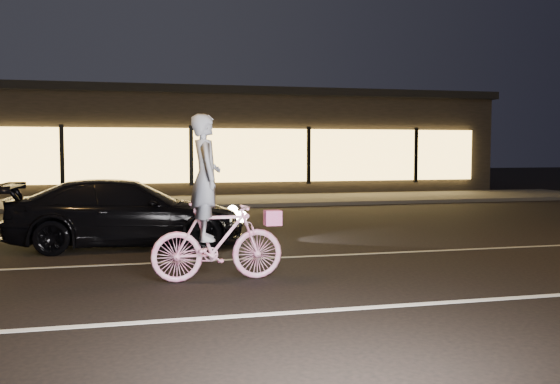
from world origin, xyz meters
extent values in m
plane|color=black|center=(0.00, 0.00, 0.00)|extent=(90.00, 90.00, 0.00)
cube|color=silver|center=(0.00, -1.50, 0.00)|extent=(60.00, 0.12, 0.01)
cube|color=gray|center=(0.00, 2.00, 0.00)|extent=(60.00, 0.10, 0.01)
cube|color=#383533|center=(0.00, 13.00, 0.06)|extent=(30.00, 4.00, 0.12)
cube|color=black|center=(0.00, 19.00, 2.00)|extent=(25.00, 8.00, 4.00)
cube|color=black|center=(0.00, 19.00, 4.05)|extent=(25.40, 8.40, 0.30)
cube|color=#FFC459|center=(0.00, 14.90, 1.60)|extent=(23.00, 0.15, 2.00)
cube|color=black|center=(-4.50, 14.82, 1.60)|extent=(0.15, 0.08, 2.20)
cube|color=black|center=(0.00, 14.82, 1.60)|extent=(0.15, 0.08, 2.20)
cube|color=black|center=(4.50, 14.82, 1.60)|extent=(0.15, 0.08, 2.20)
cube|color=black|center=(9.00, 14.82, 1.60)|extent=(0.15, 0.08, 2.20)
imported|color=#FF3F99|center=(-1.13, 0.41, 0.56)|extent=(1.85, 0.52, 1.11)
imported|color=silver|center=(-1.29, 0.41, 1.46)|extent=(0.42, 0.64, 1.75)
cube|color=#F34192|center=(-0.33, 0.41, 0.87)|extent=(0.23, 0.19, 0.21)
imported|color=black|center=(-2.35, 3.88, 0.64)|extent=(4.45, 1.90, 1.28)
sphere|color=#FFF2BF|center=(-0.23, 4.41, 0.59)|extent=(0.21, 0.21, 0.21)
sphere|color=#FFF2BF|center=(-0.26, 3.24, 0.59)|extent=(0.21, 0.21, 0.21)
camera|label=1|loc=(-2.37, -8.20, 1.86)|focal=40.00mm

